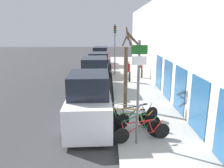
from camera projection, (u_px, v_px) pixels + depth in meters
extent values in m
plane|color=#333335|center=(99.00, 94.00, 14.61)|extent=(80.00, 80.00, 0.00)
cube|color=#9E9B93|center=(133.00, 83.00, 17.35)|extent=(3.20, 32.00, 0.15)
cube|color=silver|center=(157.00, 42.00, 16.60)|extent=(0.20, 32.00, 6.50)
cube|color=#26598C|center=(198.00, 105.00, 8.67)|extent=(0.03, 1.66, 2.27)
cube|color=#26598C|center=(180.00, 90.00, 10.92)|extent=(0.03, 1.66, 2.27)
cube|color=#26598C|center=(167.00, 79.00, 13.17)|extent=(0.03, 1.66, 2.27)
cube|color=#26598C|center=(159.00, 72.00, 15.43)|extent=(0.03, 1.66, 2.27)
cylinder|color=#595B60|center=(138.00, 95.00, 7.58)|extent=(0.09, 0.09, 3.73)
cube|color=#19591E|center=(139.00, 50.00, 7.15)|extent=(0.53, 0.02, 0.30)
cube|color=white|center=(139.00, 61.00, 7.24)|extent=(0.50, 0.02, 0.30)
cylinder|color=black|center=(121.00, 136.00, 7.95)|extent=(0.59, 0.17, 0.60)
cylinder|color=black|center=(162.00, 131.00, 8.33)|extent=(0.59, 0.17, 0.60)
cylinder|color=red|center=(137.00, 127.00, 8.03)|extent=(0.90, 0.24, 0.50)
cylinder|color=red|center=(140.00, 122.00, 7.99)|extent=(1.04, 0.28, 0.08)
cylinder|color=red|center=(151.00, 126.00, 8.16)|extent=(0.20, 0.08, 0.43)
cylinder|color=red|center=(155.00, 131.00, 8.26)|extent=(0.56, 0.16, 0.07)
cylinder|color=red|center=(158.00, 126.00, 8.23)|extent=(0.42, 0.13, 0.49)
cylinder|color=red|center=(124.00, 129.00, 7.91)|extent=(0.20, 0.08, 0.52)
cube|color=black|center=(153.00, 120.00, 8.12)|extent=(0.21, 0.12, 0.04)
cylinder|color=#99999E|center=(126.00, 123.00, 7.86)|extent=(0.12, 0.43, 0.02)
cylinder|color=black|center=(114.00, 125.00, 8.83)|extent=(0.65, 0.21, 0.67)
cylinder|color=black|center=(156.00, 129.00, 8.43)|extent=(0.65, 0.21, 0.67)
cylinder|color=#197233|center=(130.00, 119.00, 8.60)|extent=(0.90, 0.28, 0.55)
cylinder|color=#197233|center=(132.00, 114.00, 8.53)|extent=(1.04, 0.32, 0.09)
cylinder|color=#197233|center=(143.00, 121.00, 8.48)|extent=(0.20, 0.09, 0.48)
cylinder|color=#197233|center=(148.00, 128.00, 8.50)|extent=(0.57, 0.18, 0.08)
cylinder|color=#197233|center=(151.00, 122.00, 8.42)|extent=(0.43, 0.14, 0.53)
cylinder|color=#197233|center=(116.00, 118.00, 8.74)|extent=(0.20, 0.08, 0.58)
cube|color=black|center=(146.00, 115.00, 8.40)|extent=(0.21, 0.13, 0.04)
cylinder|color=#99999E|center=(118.00, 112.00, 8.65)|extent=(0.14, 0.43, 0.02)
cylinder|color=black|center=(113.00, 120.00, 9.25)|extent=(0.67, 0.14, 0.67)
cylinder|color=black|center=(152.00, 122.00, 9.03)|extent=(0.67, 0.14, 0.67)
cylinder|color=orange|center=(128.00, 114.00, 9.09)|extent=(0.90, 0.18, 0.55)
cylinder|color=orange|center=(130.00, 109.00, 9.02)|extent=(1.04, 0.20, 0.09)
cylinder|color=orange|center=(141.00, 115.00, 9.03)|extent=(0.20, 0.07, 0.48)
cylinder|color=orange|center=(145.00, 121.00, 9.06)|extent=(0.57, 0.12, 0.08)
cylinder|color=orange|center=(147.00, 116.00, 8.99)|extent=(0.43, 0.10, 0.54)
cylinder|color=orange|center=(115.00, 114.00, 9.17)|extent=(0.20, 0.06, 0.58)
cube|color=black|center=(143.00, 110.00, 8.95)|extent=(0.21, 0.11, 0.04)
cylinder|color=#99999E|center=(117.00, 108.00, 9.09)|extent=(0.09, 0.44, 0.02)
cylinder|color=black|center=(122.00, 121.00, 9.12)|extent=(0.61, 0.37, 0.68)
cylinder|color=black|center=(152.00, 114.00, 9.91)|extent=(0.61, 0.37, 0.68)
cylinder|color=black|center=(134.00, 112.00, 9.34)|extent=(0.80, 0.48, 0.56)
cylinder|color=black|center=(136.00, 106.00, 9.32)|extent=(0.92, 0.55, 0.09)
cylinder|color=black|center=(144.00, 110.00, 9.60)|extent=(0.19, 0.13, 0.49)
cylinder|color=black|center=(147.00, 115.00, 9.76)|extent=(0.50, 0.30, 0.08)
cylinder|color=black|center=(149.00, 109.00, 9.74)|extent=(0.38, 0.23, 0.54)
cylinder|color=black|center=(124.00, 115.00, 9.09)|extent=(0.18, 0.12, 0.58)
cube|color=black|center=(145.00, 104.00, 9.58)|extent=(0.21, 0.17, 0.04)
cylinder|color=#99999E|center=(126.00, 108.00, 9.05)|extent=(0.24, 0.39, 0.02)
cylinder|color=black|center=(111.00, 113.00, 10.06)|extent=(0.58, 0.33, 0.64)
cylinder|color=black|center=(145.00, 120.00, 9.33)|extent=(0.58, 0.33, 0.64)
cylinder|color=#B7B7BC|center=(123.00, 109.00, 9.72)|extent=(0.84, 0.47, 0.53)
cylinder|color=#B7B7BC|center=(125.00, 105.00, 9.63)|extent=(0.98, 0.54, 0.08)
cylinder|color=#B7B7BC|center=(135.00, 112.00, 9.49)|extent=(0.19, 0.13, 0.46)
cylinder|color=#B7B7BC|center=(139.00, 118.00, 9.46)|extent=(0.53, 0.30, 0.08)
cylinder|color=#B7B7BC|center=(141.00, 113.00, 9.36)|extent=(0.40, 0.23, 0.52)
cylinder|color=#B7B7BC|center=(113.00, 108.00, 9.96)|extent=(0.19, 0.12, 0.56)
cube|color=black|center=(137.00, 107.00, 9.39)|extent=(0.21, 0.16, 0.04)
cylinder|color=#99999E|center=(114.00, 102.00, 9.86)|extent=(0.23, 0.40, 0.02)
cube|color=silver|center=(90.00, 108.00, 9.62)|extent=(1.98, 4.26, 1.35)
cube|color=black|center=(89.00, 84.00, 9.18)|extent=(1.72, 2.24, 0.93)
cylinder|color=black|center=(73.00, 110.00, 10.96)|extent=(0.24, 0.62, 0.62)
cylinder|color=black|center=(109.00, 109.00, 11.06)|extent=(0.24, 0.62, 0.62)
cylinder|color=black|center=(65.00, 134.00, 8.44)|extent=(0.24, 0.62, 0.62)
cylinder|color=black|center=(112.00, 132.00, 8.54)|extent=(0.24, 0.62, 0.62)
cube|color=#144728|center=(95.00, 80.00, 15.17)|extent=(1.92, 4.73, 1.26)
cube|color=black|center=(95.00, 65.00, 14.72)|extent=(1.68, 2.48, 0.95)
cylinder|color=black|center=(84.00, 82.00, 16.67)|extent=(0.23, 0.66, 0.66)
cylinder|color=black|center=(108.00, 81.00, 16.74)|extent=(0.23, 0.66, 0.66)
cylinder|color=black|center=(80.00, 92.00, 13.85)|extent=(0.23, 0.66, 0.66)
cylinder|color=black|center=(109.00, 92.00, 13.92)|extent=(0.23, 0.66, 0.66)
cube|color=black|center=(99.00, 68.00, 20.05)|extent=(1.91, 4.17, 1.20)
cube|color=black|center=(98.00, 57.00, 19.64)|extent=(1.69, 2.18, 0.81)
cylinder|color=black|center=(90.00, 70.00, 21.38)|extent=(0.23, 0.64, 0.63)
cylinder|color=black|center=(108.00, 70.00, 21.44)|extent=(0.23, 0.64, 0.63)
cylinder|color=black|center=(88.00, 76.00, 18.89)|extent=(0.23, 0.64, 0.63)
cylinder|color=black|center=(109.00, 75.00, 18.95)|extent=(0.23, 0.64, 0.63)
cube|color=maroon|center=(101.00, 60.00, 25.35)|extent=(1.90, 4.64, 1.26)
cube|color=black|center=(100.00, 51.00, 24.92)|extent=(1.64, 2.44, 0.84)
cylinder|color=black|center=(95.00, 62.00, 26.87)|extent=(0.24, 0.61, 0.60)
cylinder|color=black|center=(109.00, 62.00, 26.83)|extent=(0.24, 0.61, 0.60)
cylinder|color=black|center=(92.00, 66.00, 24.12)|extent=(0.24, 0.61, 0.60)
cylinder|color=black|center=(108.00, 66.00, 24.08)|extent=(0.24, 0.61, 0.60)
cylinder|color=#333338|center=(130.00, 77.00, 17.31)|extent=(0.15, 0.15, 0.81)
cylinder|color=#333338|center=(126.00, 77.00, 17.34)|extent=(0.15, 0.15, 0.81)
cylinder|color=maroon|center=(128.00, 68.00, 17.14)|extent=(0.37, 0.37, 0.64)
sphere|color=tan|center=(128.00, 62.00, 17.04)|extent=(0.22, 0.22, 0.22)
cylinder|color=#4C3D2D|center=(142.00, 73.00, 18.89)|extent=(0.16, 0.16, 0.86)
cylinder|color=#4C3D2D|center=(139.00, 73.00, 18.80)|extent=(0.16, 0.16, 0.86)
cylinder|color=maroon|center=(140.00, 64.00, 18.66)|extent=(0.39, 0.39, 0.68)
sphere|color=tan|center=(141.00, 58.00, 18.55)|extent=(0.23, 0.23, 0.23)
cylinder|color=brown|center=(126.00, 79.00, 11.20)|extent=(0.21, 0.21, 3.23)
cylinder|color=brown|center=(133.00, 40.00, 10.82)|extent=(0.79, 0.29, 0.76)
cylinder|color=brown|center=(129.00, 37.00, 11.24)|extent=(0.43, 1.20, 1.00)
cylinder|color=brown|center=(134.00, 39.00, 10.57)|extent=(0.79, 0.41, 0.84)
cylinder|color=brown|center=(130.00, 41.00, 11.06)|extent=(0.49, 0.73, 0.61)
cylinder|color=brown|center=(124.00, 42.00, 11.18)|extent=(0.20, 0.95, 0.55)
cylinder|color=#595B60|center=(115.00, 50.00, 19.67)|extent=(0.10, 0.10, 4.50)
cube|color=black|center=(115.00, 29.00, 19.14)|extent=(0.20, 0.16, 0.64)
sphere|color=red|center=(115.00, 27.00, 19.00)|extent=(0.11, 0.11, 0.11)
sphere|color=orange|center=(115.00, 29.00, 19.05)|extent=(0.11, 0.11, 0.11)
sphere|color=green|center=(115.00, 32.00, 19.10)|extent=(0.11, 0.11, 0.11)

